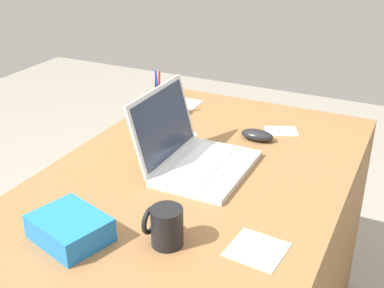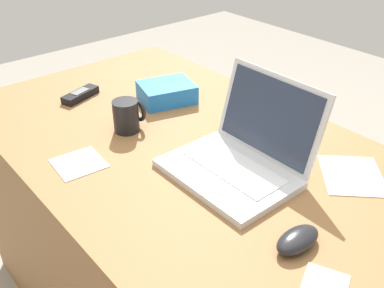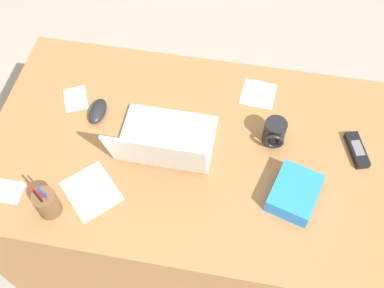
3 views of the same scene
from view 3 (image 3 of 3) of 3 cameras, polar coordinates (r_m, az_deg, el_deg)
The scene contains 12 objects.
ground_plane at distance 2.18m, azimuth 1.36°, elevation -11.34°, with size 6.00×6.00×0.00m, color gray.
desk at distance 1.84m, azimuth 1.59°, elevation -7.04°, with size 1.50×0.82×0.75m, color olive.
laptop at distance 1.47m, azimuth -3.57°, elevation 0.17°, with size 0.32×0.28×0.22m.
computer_mouse at distance 1.61m, azimuth -11.89°, elevation 4.11°, with size 0.06×0.11×0.04m, color black.
coffee_mug_white at distance 1.51m, azimuth 10.41°, elevation 1.42°, with size 0.07×0.09×0.09m.
cordless_phone at distance 1.59m, azimuth 20.20°, elevation -0.71°, with size 0.08×0.14×0.03m.
pen_holder at distance 1.43m, azimuth -17.95°, elevation -7.14°, with size 0.07×0.07×0.17m.
snack_bag at distance 1.43m, azimuth 12.90°, elevation -6.09°, with size 0.13×0.17×0.06m, color blue.
paper_note_near_laptop at distance 1.54m, azimuth -22.43°, elevation -5.57°, with size 0.10×0.08×0.00m, color white.
paper_note_left at distance 1.66m, azimuth 8.42°, elevation 6.33°, with size 0.12×0.12×0.00m, color white.
paper_note_right at distance 1.46m, azimuth -12.64°, elevation -5.87°, with size 0.14×0.17×0.00m, color white.
paper_note_front at distance 1.68m, azimuth -14.56°, elevation 5.57°, with size 0.08×0.11×0.00m, color white.
Camera 3 is at (-0.09, 0.80, 2.03)m, focal length 42.00 mm.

